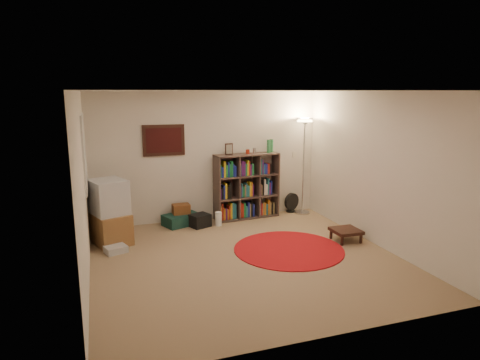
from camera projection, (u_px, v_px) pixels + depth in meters
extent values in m
cube|color=#896D50|center=(246.00, 260.00, 6.48)|extent=(4.50, 4.50, 0.02)
cube|color=white|center=(247.00, 90.00, 5.97)|extent=(4.50, 4.50, 0.02)
cube|color=silver|center=(208.00, 156.00, 8.32)|extent=(4.50, 0.02, 2.50)
cube|color=silver|center=(325.00, 222.00, 4.13)|extent=(4.50, 0.02, 2.50)
cube|color=silver|center=(82.00, 189.00, 5.52)|extent=(0.02, 4.50, 2.50)
cube|color=silver|center=(378.00, 169.00, 6.93)|extent=(0.02, 4.50, 2.50)
cube|color=black|center=(164.00, 140.00, 7.96)|extent=(0.78, 0.04, 0.58)
cube|color=#420D0D|center=(164.00, 140.00, 7.94)|extent=(0.66, 0.01, 0.46)
cube|color=white|center=(84.00, 153.00, 6.67)|extent=(0.03, 1.00, 1.20)
cube|color=beige|center=(294.00, 155.00, 8.89)|extent=(0.08, 0.01, 0.12)
cube|color=#43322D|center=(247.00, 217.00, 8.62)|extent=(1.32, 0.48, 0.03)
cube|color=#43322D|center=(247.00, 154.00, 8.37)|extent=(1.32, 0.48, 0.03)
cube|color=#43322D|center=(217.00, 189.00, 8.25)|extent=(0.06, 0.37, 1.29)
cube|color=#43322D|center=(275.00, 183.00, 8.74)|extent=(0.06, 0.37, 1.29)
cube|color=#43322D|center=(243.00, 184.00, 8.65)|extent=(1.29, 0.13, 1.29)
cube|color=#43322D|center=(237.00, 187.00, 8.41)|extent=(0.06, 0.35, 1.24)
cube|color=#43322D|center=(256.00, 185.00, 8.58)|extent=(0.06, 0.35, 1.24)
cube|color=#43322D|center=(247.00, 197.00, 8.54)|extent=(1.26, 0.46, 0.03)
cube|color=#43322D|center=(247.00, 175.00, 8.45)|extent=(1.26, 0.46, 0.03)
cube|color=gold|center=(219.00, 213.00, 8.32)|extent=(0.05, 0.15, 0.28)
cube|color=maroon|center=(221.00, 211.00, 8.33)|extent=(0.05, 0.15, 0.33)
cube|color=#B56916|center=(223.00, 214.00, 8.36)|extent=(0.05, 0.15, 0.22)
cube|color=#4A165A|center=(225.00, 214.00, 8.38)|extent=(0.05, 0.15, 0.22)
cube|color=#B56916|center=(227.00, 214.00, 8.39)|extent=(0.04, 0.15, 0.21)
cube|color=maroon|center=(229.00, 212.00, 8.40)|extent=(0.04, 0.15, 0.28)
cube|color=gold|center=(230.00, 211.00, 8.41)|extent=(0.05, 0.15, 0.32)
cube|color=#21687C|center=(232.00, 210.00, 8.42)|extent=(0.05, 0.15, 0.33)
cube|color=#21687C|center=(234.00, 211.00, 8.44)|extent=(0.05, 0.15, 0.30)
cube|color=#4A165A|center=(219.00, 194.00, 8.25)|extent=(0.05, 0.15, 0.21)
cube|color=black|center=(221.00, 193.00, 8.26)|extent=(0.05, 0.15, 0.23)
cube|color=navy|center=(223.00, 192.00, 8.27)|extent=(0.04, 0.15, 0.27)
cube|color=gold|center=(225.00, 191.00, 8.28)|extent=(0.05, 0.15, 0.31)
cube|color=black|center=(227.00, 192.00, 8.31)|extent=(0.05, 0.15, 0.24)
cube|color=black|center=(229.00, 190.00, 8.32)|extent=(0.06, 0.15, 0.32)
cube|color=#167135|center=(219.00, 171.00, 8.16)|extent=(0.05, 0.15, 0.26)
cube|color=navy|center=(221.00, 172.00, 8.18)|extent=(0.06, 0.15, 0.21)
cube|color=gold|center=(224.00, 169.00, 8.19)|extent=(0.05, 0.15, 0.32)
cube|color=#167135|center=(226.00, 171.00, 8.21)|extent=(0.06, 0.15, 0.24)
cube|color=navy|center=(228.00, 170.00, 8.22)|extent=(0.04, 0.15, 0.29)
cube|color=#167135|center=(229.00, 170.00, 8.24)|extent=(0.04, 0.15, 0.27)
cube|color=#167135|center=(231.00, 169.00, 8.25)|extent=(0.06, 0.15, 0.31)
cube|color=navy|center=(233.00, 170.00, 8.27)|extent=(0.04, 0.15, 0.26)
cube|color=navy|center=(234.00, 171.00, 8.28)|extent=(0.05, 0.15, 0.22)
cube|color=maroon|center=(240.00, 210.00, 8.49)|extent=(0.05, 0.15, 0.32)
cube|color=maroon|center=(242.00, 210.00, 8.51)|extent=(0.05, 0.15, 0.29)
cube|color=#167135|center=(243.00, 210.00, 8.52)|extent=(0.05, 0.15, 0.30)
cube|color=#21687C|center=(245.00, 211.00, 8.55)|extent=(0.05, 0.15, 0.22)
cube|color=navy|center=(247.00, 209.00, 8.56)|extent=(0.05, 0.15, 0.30)
cube|color=olive|center=(249.00, 210.00, 8.57)|extent=(0.04, 0.15, 0.27)
cube|color=black|center=(250.00, 209.00, 8.58)|extent=(0.05, 0.15, 0.30)
cube|color=navy|center=(252.00, 210.00, 8.60)|extent=(0.05, 0.15, 0.25)
cube|color=#4A165A|center=(239.00, 191.00, 8.41)|extent=(0.04, 0.15, 0.22)
cube|color=#21687C|center=(241.00, 190.00, 8.42)|extent=(0.04, 0.15, 0.27)
cube|color=#167135|center=(242.00, 191.00, 8.44)|extent=(0.04, 0.15, 0.21)
cube|color=olive|center=(244.00, 190.00, 8.45)|extent=(0.04, 0.15, 0.25)
cube|color=#21687C|center=(245.00, 190.00, 8.46)|extent=(0.04, 0.15, 0.27)
cube|color=#21687C|center=(247.00, 191.00, 8.48)|extent=(0.06, 0.15, 0.22)
cube|color=gold|center=(249.00, 189.00, 8.49)|extent=(0.04, 0.15, 0.29)
cube|color=#B56916|center=(250.00, 189.00, 8.50)|extent=(0.04, 0.15, 0.29)
cube|color=#4A165A|center=(252.00, 190.00, 8.52)|extent=(0.04, 0.15, 0.23)
cube|color=#21687C|center=(239.00, 171.00, 8.33)|extent=(0.04, 0.15, 0.22)
cube|color=#4A165A|center=(241.00, 168.00, 8.33)|extent=(0.05, 0.15, 0.31)
cube|color=#4A165A|center=(243.00, 169.00, 8.35)|extent=(0.06, 0.15, 0.29)
cube|color=#167135|center=(245.00, 170.00, 8.37)|extent=(0.05, 0.15, 0.24)
cube|color=gold|center=(247.00, 168.00, 8.38)|extent=(0.04, 0.15, 0.31)
cube|color=maroon|center=(248.00, 169.00, 8.39)|extent=(0.04, 0.15, 0.28)
cube|color=#4A165A|center=(250.00, 170.00, 8.41)|extent=(0.05, 0.15, 0.22)
cube|color=#167135|center=(252.00, 169.00, 8.43)|extent=(0.05, 0.15, 0.24)
cube|color=#4A165A|center=(259.00, 207.00, 8.66)|extent=(0.05, 0.15, 0.32)
cube|color=maroon|center=(261.00, 209.00, 8.68)|extent=(0.04, 0.15, 0.24)
cube|color=olive|center=(262.00, 208.00, 8.69)|extent=(0.04, 0.15, 0.28)
cube|color=#B56916|center=(264.00, 208.00, 8.71)|extent=(0.05, 0.15, 0.25)
cube|color=#21687C|center=(266.00, 209.00, 8.73)|extent=(0.05, 0.15, 0.22)
cube|color=#B56916|center=(267.00, 207.00, 8.73)|extent=(0.05, 0.15, 0.31)
cube|color=olive|center=(269.00, 207.00, 8.75)|extent=(0.05, 0.15, 0.26)
cube|color=black|center=(271.00, 208.00, 8.77)|extent=(0.05, 0.15, 0.20)
cube|color=olive|center=(272.00, 208.00, 8.78)|extent=(0.04, 0.15, 0.24)
cube|color=#4A165A|center=(259.00, 190.00, 8.58)|extent=(0.04, 0.15, 0.21)
cube|color=olive|center=(260.00, 190.00, 8.59)|extent=(0.04, 0.15, 0.22)
cube|color=black|center=(262.00, 187.00, 8.60)|extent=(0.05, 0.15, 0.30)
cube|color=beige|center=(263.00, 187.00, 8.61)|extent=(0.05, 0.15, 0.32)
cube|color=beige|center=(265.00, 189.00, 8.64)|extent=(0.05, 0.15, 0.21)
cube|color=#21687C|center=(267.00, 186.00, 8.64)|extent=(0.04, 0.15, 0.33)
cube|color=#4A165A|center=(268.00, 188.00, 8.66)|extent=(0.05, 0.15, 0.24)
cube|color=navy|center=(270.00, 187.00, 8.67)|extent=(0.04, 0.15, 0.28)
cube|color=#21687C|center=(260.00, 167.00, 8.49)|extent=(0.06, 0.15, 0.32)
cube|color=#4A165A|center=(261.00, 167.00, 8.51)|extent=(0.04, 0.15, 0.30)
cube|color=#21687C|center=(263.00, 169.00, 8.53)|extent=(0.04, 0.15, 0.21)
cube|color=navy|center=(264.00, 169.00, 8.54)|extent=(0.04, 0.15, 0.22)
cube|color=navy|center=(265.00, 169.00, 8.55)|extent=(0.04, 0.15, 0.21)
cube|color=maroon|center=(267.00, 168.00, 8.57)|extent=(0.06, 0.15, 0.22)
cube|color=black|center=(269.00, 168.00, 8.58)|extent=(0.05, 0.15, 0.22)
cube|color=black|center=(229.00, 149.00, 8.21)|extent=(0.16, 0.03, 0.22)
cube|color=gray|center=(229.00, 149.00, 8.20)|extent=(0.12, 0.02, 0.18)
cylinder|color=maroon|center=(248.00, 152.00, 8.36)|extent=(0.08, 0.08, 0.08)
cylinder|color=silver|center=(254.00, 151.00, 8.42)|extent=(0.07, 0.07, 0.10)
cylinder|color=#32824B|center=(269.00, 146.00, 8.49)|extent=(0.08, 0.08, 0.26)
cylinder|color=#32824B|center=(271.00, 146.00, 8.58)|extent=(0.08, 0.08, 0.26)
cylinder|color=silver|center=(302.00, 212.00, 8.92)|extent=(0.41, 0.41, 0.03)
cylinder|color=silver|center=(303.00, 168.00, 8.73)|extent=(0.04, 0.04, 1.84)
cone|color=silver|center=(305.00, 121.00, 8.54)|extent=(0.49, 0.49, 0.15)
cylinder|color=#FFD88C|center=(305.00, 121.00, 8.54)|extent=(0.39, 0.39, 0.02)
cylinder|color=black|center=(291.00, 211.00, 9.02)|extent=(0.24, 0.24, 0.03)
cylinder|color=black|center=(291.00, 207.00, 9.00)|extent=(0.05, 0.05, 0.15)
cylinder|color=black|center=(292.00, 201.00, 8.96)|extent=(0.36, 0.19, 0.35)
cube|color=brown|center=(110.00, 228.00, 7.13)|extent=(0.73, 0.87, 0.51)
cube|color=#BCBDC1|center=(108.00, 197.00, 7.02)|extent=(0.69, 0.75, 0.56)
cube|color=black|center=(123.00, 194.00, 7.18)|extent=(0.20, 0.51, 0.47)
cube|color=black|center=(124.00, 194.00, 7.18)|extent=(0.17, 0.45, 0.41)
cube|color=#BCBDC1|center=(116.00, 249.00, 6.73)|extent=(0.39, 0.36, 0.11)
cube|color=#12312A|center=(181.00, 219.00, 8.13)|extent=(0.75, 0.62, 0.21)
cube|color=#5C3017|center=(181.00, 209.00, 8.13)|extent=(0.33, 0.24, 0.18)
cube|color=black|center=(200.00, 220.00, 8.01)|extent=(0.43, 0.39, 0.24)
cylinder|color=white|center=(218.00, 219.00, 8.07)|extent=(0.15, 0.15, 0.26)
cylinder|color=maroon|center=(289.00, 249.00, 6.86)|extent=(1.76, 1.76, 0.02)
cube|color=black|center=(346.00, 231.00, 7.23)|extent=(0.45, 0.45, 0.05)
cube|color=black|center=(342.00, 241.00, 7.03)|extent=(0.04, 0.04, 0.16)
cube|color=black|center=(361.00, 239.00, 7.14)|extent=(0.04, 0.04, 0.16)
cube|color=black|center=(331.00, 234.00, 7.36)|extent=(0.04, 0.04, 0.16)
cube|color=black|center=(349.00, 232.00, 7.47)|extent=(0.04, 0.04, 0.16)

